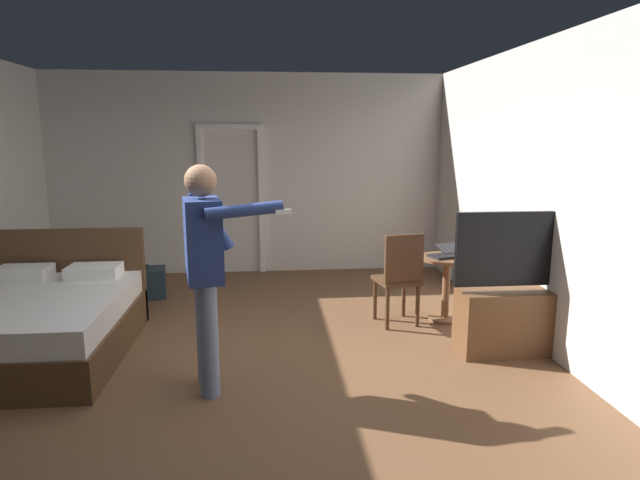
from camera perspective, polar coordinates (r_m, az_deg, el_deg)
ground_plane at (r=4.79m, az=-8.60°, el=-13.30°), size 7.36×7.36×0.00m
wall_back at (r=7.79m, az=-7.60°, el=6.95°), size 5.81×0.12×2.84m
wall_right at (r=5.09m, az=24.91°, el=3.89°), size 0.12×6.93×2.84m
doorway_frame at (r=7.74m, az=-9.46°, el=5.40°), size 0.93×0.08×2.13m
bed at (r=5.51m, az=-27.96°, el=-7.82°), size 1.55×1.91×1.02m
tv_flatscreen at (r=5.22m, az=19.98°, el=-7.03°), size 1.16×0.40×1.31m
side_table at (r=5.88m, az=13.37°, el=-3.99°), size 0.59×0.59×0.70m
laptop at (r=5.77m, az=13.48°, el=-1.36°), size 0.41×0.41×0.16m
bottle_on_table at (r=5.78m, az=15.09°, el=-0.93°), size 0.06×0.06×0.24m
wooden_chair at (r=5.60m, az=8.52°, el=-3.75°), size 0.49×0.49×0.99m
person_blue_shirt at (r=4.12m, az=-12.11°, el=-2.41°), size 0.83×0.58×1.76m
suitcase_dark at (r=6.92m, az=-18.76°, el=-4.44°), size 0.66×0.42×0.37m
suitcase_small at (r=6.96m, az=-20.16°, el=-4.41°), size 0.58×0.40×0.38m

